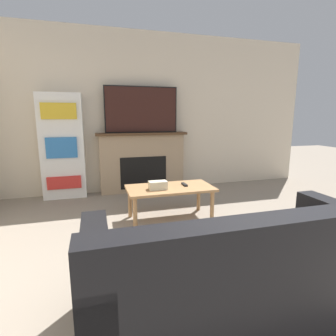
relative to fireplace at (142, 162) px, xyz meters
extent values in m
cube|color=beige|center=(0.15, 0.14, 0.83)|extent=(6.10, 0.06, 2.70)
cube|color=tan|center=(0.00, 0.00, -0.02)|extent=(1.44, 0.22, 0.99)
cube|color=black|center=(0.00, -0.11, -0.17)|extent=(0.79, 0.01, 0.54)
cube|color=#4C331E|center=(0.00, -0.02, 0.49)|extent=(1.54, 0.28, 0.04)
cube|color=black|center=(0.00, -0.02, 0.89)|extent=(1.22, 0.03, 0.76)
cube|color=#331914|center=(0.00, -0.03, 0.89)|extent=(1.19, 0.01, 0.73)
cube|color=black|center=(0.06, -3.12, -0.30)|extent=(1.94, 0.91, 0.43)
cube|color=black|center=(0.06, -3.50, 0.12)|extent=(1.94, 0.16, 0.41)
cube|color=black|center=(-0.83, -3.12, -0.19)|extent=(0.16, 0.91, 0.66)
cube|color=silver|center=(-0.37, -3.21, 0.05)|extent=(0.36, 0.14, 0.28)
cube|color=#A87A4C|center=(0.10, -1.40, -0.11)|extent=(1.09, 0.56, 0.03)
cylinder|color=#A87A4C|center=(-0.39, -1.62, -0.32)|extent=(0.05, 0.05, 0.40)
cylinder|color=#A87A4C|center=(0.58, -1.62, -0.32)|extent=(0.05, 0.05, 0.40)
cylinder|color=#A87A4C|center=(-0.39, -1.18, -0.32)|extent=(0.05, 0.05, 0.40)
cylinder|color=#A87A4C|center=(0.58, -1.18, -0.32)|extent=(0.05, 0.05, 0.40)
cube|color=beige|center=(-0.08, -1.45, -0.04)|extent=(0.22, 0.12, 0.10)
cube|color=black|center=(0.30, -1.37, -0.08)|extent=(0.04, 0.15, 0.02)
cube|color=white|center=(-1.28, -0.02, 0.31)|extent=(0.66, 0.26, 1.66)
cube|color=red|center=(-1.28, -0.16, -0.24)|extent=(0.51, 0.03, 0.20)
cube|color=#2D70B7|center=(-1.28, -0.16, 0.31)|extent=(0.45, 0.03, 0.32)
cube|color=gold|center=(-1.28, -0.16, 0.86)|extent=(0.51, 0.03, 0.24)
camera|label=1|loc=(-0.80, -4.46, 0.78)|focal=28.00mm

